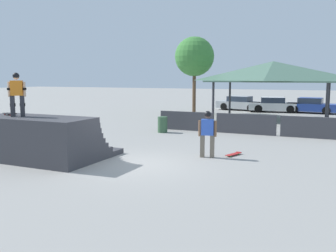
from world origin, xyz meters
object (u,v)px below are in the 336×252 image
skateboard_on_ground (234,154)px  parked_car_white (274,105)px  bystander_walking (207,130)px  parked_car_silver (240,104)px  parked_car_blue (311,106)px  skateboard_on_deck (10,114)px  tree_beside_pavilion (194,57)px  trash_bin (163,125)px  skater_on_deck (17,91)px

skateboard_on_ground → parked_car_white: (-1.48, 18.98, 0.54)m
bystander_walking → skateboard_on_ground: 1.46m
skateboard_on_ground → parked_car_silver: 20.05m
parked_car_white → parked_car_blue: (3.00, 0.29, -0.00)m
skateboard_on_deck → parked_car_silver: (2.98, 23.27, -1.03)m
tree_beside_pavilion → trash_bin: tree_beside_pavilion is taller
skater_on_deck → parked_car_blue: size_ratio=0.38×
skater_on_deck → tree_beside_pavilion: tree_beside_pavilion is taller
skater_on_deck → bystander_walking: bearing=-8.7°
tree_beside_pavilion → parked_car_blue: (8.74, 4.33, -3.99)m
trash_bin → parked_car_white: size_ratio=0.19×
parked_car_white → parked_car_blue: bearing=-5.5°
trash_bin → parked_car_silver: 15.25m
skateboard_on_deck → skateboard_on_ground: skateboard_on_deck is taller
trash_bin → parked_car_silver: bearing=87.9°
bystander_walking → trash_bin: size_ratio=2.04×
skater_on_deck → bystander_walking: 6.97m
tree_beside_pavilion → skater_on_deck: bearing=-88.8°
trash_bin → skater_on_deck: bearing=-102.3°
tree_beside_pavilion → trash_bin: bearing=-78.4°
tree_beside_pavilion → parked_car_blue: 10.54m
skateboard_on_deck → parked_car_silver: size_ratio=0.18×
skateboard_on_deck → trash_bin: 8.48m
skater_on_deck → skateboard_on_deck: skater_on_deck is taller
bystander_walking → parked_car_silver: 20.59m
bystander_walking → parked_car_blue: size_ratio=0.42×
parked_car_white → skater_on_deck: bearing=-114.2°
bystander_walking → parked_car_silver: (-3.65, 20.26, -0.42)m
skater_on_deck → skateboard_on_deck: (-0.63, 0.21, -0.83)m
bystander_walking → trash_bin: bearing=-63.3°
skateboard_on_ground → parked_car_silver: bearing=32.7°
skateboard_on_ground → parked_car_white: bearing=24.2°
skater_on_deck → parked_car_blue: 24.75m
parked_car_white → parked_car_silver: bearing=158.5°
skater_on_deck → parked_car_blue: (8.36, 23.22, -1.87)m
skateboard_on_ground → parked_car_blue: parked_car_blue is taller
trash_bin → skateboard_on_deck: bearing=-106.7°
parked_car_blue → skater_on_deck: bearing=-105.6°
trash_bin → parked_car_silver: parked_car_silver is taller
tree_beside_pavilion → parked_car_silver: bearing=59.1°
bystander_walking → parked_car_white: 19.72m
skateboard_on_ground → parked_car_silver: size_ratio=0.19×
skater_on_deck → parked_car_white: skater_on_deck is taller
bystander_walking → trash_bin: bystander_walking is taller
skater_on_deck → skateboard_on_ground: skater_on_deck is taller
skater_on_deck → tree_beside_pavilion: 19.02m
skateboard_on_deck → parked_car_silver: bearing=101.9°
bystander_walking → skateboard_on_ground: size_ratio=2.03×
parked_car_white → parked_car_blue: same height
skater_on_deck → skateboard_on_ground: size_ratio=1.81×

